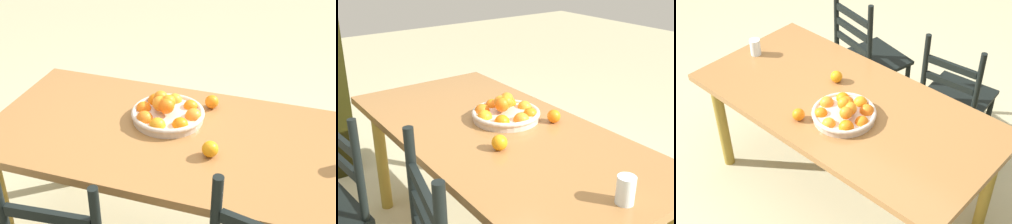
{
  "view_description": "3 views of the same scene",
  "coord_description": "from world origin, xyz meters",
  "views": [
    {
      "loc": [
        -0.49,
        1.63,
        1.88
      ],
      "look_at": [
        0.08,
        -0.11,
        0.77
      ],
      "focal_mm": 49.15,
      "sensor_mm": 36.0,
      "label": 1
    },
    {
      "loc": [
        -1.52,
        1.05,
        1.57
      ],
      "look_at": [
        0.08,
        -0.11,
        0.77
      ],
      "focal_mm": 45.66,
      "sensor_mm": 36.0,
      "label": 2
    },
    {
      "loc": [
        1.43,
        -1.61,
        2.4
      ],
      "look_at": [
        0.08,
        -0.11,
        0.77
      ],
      "focal_mm": 52.96,
      "sensor_mm": 36.0,
      "label": 3
    }
  ],
  "objects": [
    {
      "name": "dining_table",
      "position": [
        0.0,
        0.0,
        0.64
      ],
      "size": [
        1.75,
        0.85,
        0.73
      ],
      "color": "olive",
      "rests_on": "ground"
    },
    {
      "name": "fruit_bowl",
      "position": [
        0.09,
        -0.1,
        0.77
      ],
      "size": [
        0.34,
        0.34,
        0.13
      ],
      "color": "beige",
      "rests_on": "dining_table"
    },
    {
      "name": "orange_loose_0",
      "position": [
        -0.17,
        0.11,
        0.76
      ],
      "size": [
        0.07,
        0.07,
        0.07
      ],
      "primitive_type": "sphere",
      "color": "orange",
      "rests_on": "dining_table"
    },
    {
      "name": "orange_loose_1",
      "position": [
        -0.08,
        -0.27,
        0.76
      ],
      "size": [
        0.07,
        0.07,
        0.07
      ],
      "primitive_type": "sphere",
      "color": "orange",
      "rests_on": "dining_table"
    },
    {
      "name": "drinking_glass",
      "position": [
        -0.75,
        -0.01,
        0.78
      ],
      "size": [
        0.07,
        0.07,
        0.1
      ],
      "primitive_type": "cylinder",
      "color": "silver",
      "rests_on": "dining_table"
    }
  ]
}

